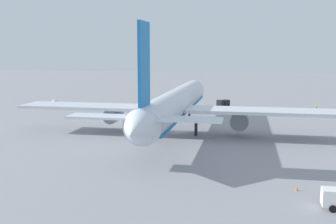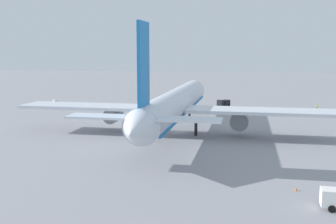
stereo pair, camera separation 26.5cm
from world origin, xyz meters
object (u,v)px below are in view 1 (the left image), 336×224
at_px(ground_worker_2, 316,107).
at_px(traffic_cone_2, 124,108).
at_px(baggage_cart_0, 55,101).
at_px(ground_worker_0, 292,112).
at_px(traffic_cone_0, 74,104).
at_px(service_truck_0, 223,103).
at_px(traffic_cone_4, 145,107).
at_px(traffic_cone_3, 297,189).
at_px(baggage_cart_1, 125,106).
at_px(traffic_cone_1, 179,106).
at_px(airliner, 175,104).

xyz_separation_m(ground_worker_2, traffic_cone_2, (-12.44, 63.20, -0.54)).
xyz_separation_m(baggage_cart_0, ground_worker_0, (-12.71, -84.24, 0.21)).
distance_m(baggage_cart_0, traffic_cone_0, 10.52).
relative_size(service_truck_0, ground_worker_2, 3.30).
relative_size(service_truck_0, traffic_cone_4, 9.64).
bearing_deg(baggage_cart_0, traffic_cone_2, -109.79).
bearing_deg(traffic_cone_3, baggage_cart_1, 31.39).
bearing_deg(traffic_cone_1, service_truck_0, -81.45).
xyz_separation_m(traffic_cone_0, traffic_cone_2, (-6.61, -20.81, 0.00)).
relative_size(traffic_cone_2, traffic_cone_3, 1.00).
distance_m(ground_worker_2, traffic_cone_4, 57.71).
bearing_deg(ground_worker_2, traffic_cone_0, 93.97).
relative_size(service_truck_0, baggage_cart_0, 1.83).
height_order(service_truck_0, traffic_cone_1, service_truck_0).
distance_m(traffic_cone_1, traffic_cone_2, 19.33).
bearing_deg(service_truck_0, ground_worker_0, -122.02).
bearing_deg(ground_worker_2, traffic_cone_2, 101.13).
relative_size(traffic_cone_0, traffic_cone_1, 1.00).
height_order(ground_worker_2, traffic_cone_0, ground_worker_2).
xyz_separation_m(airliner, traffic_cone_0, (42.68, 44.26, -6.52)).
bearing_deg(service_truck_0, airliner, 169.63).
xyz_separation_m(ground_worker_0, traffic_cone_1, (11.23, 36.99, -0.59)).
height_order(baggage_cart_0, baggage_cart_1, baggage_cart_0).
height_order(ground_worker_2, traffic_cone_1, ground_worker_2).
bearing_deg(baggage_cart_1, traffic_cone_3, -148.61).
height_order(traffic_cone_2, traffic_cone_4, same).
bearing_deg(service_truck_0, traffic_cone_0, 95.55).
distance_m(ground_worker_0, ground_worker_2, 17.02).
relative_size(ground_worker_2, traffic_cone_0, 2.92).
bearing_deg(baggage_cart_1, service_truck_0, -82.06).
distance_m(traffic_cone_1, traffic_cone_3, 86.60).
bearing_deg(traffic_cone_2, traffic_cone_4, -46.43).
bearing_deg(baggage_cart_0, traffic_cone_3, -137.14).
xyz_separation_m(traffic_cone_3, traffic_cone_4, (77.53, 40.58, 0.00)).
bearing_deg(baggage_cart_1, baggage_cart_0, 82.26).
distance_m(airliner, baggage_cart_0, 71.73).
xyz_separation_m(traffic_cone_2, traffic_cone_4, (5.61, -5.90, 0.00)).
height_order(ground_worker_0, traffic_cone_3, ground_worker_0).
bearing_deg(traffic_cone_3, service_truck_0, 9.69).
distance_m(service_truck_0, ground_worker_0, 25.54).
relative_size(service_truck_0, traffic_cone_2, 9.64).
xyz_separation_m(service_truck_0, ground_worker_0, (-13.54, -21.65, -0.55)).
distance_m(airliner, baggage_cart_1, 50.32).
relative_size(baggage_cart_0, traffic_cone_4, 5.27).
bearing_deg(service_truck_0, ground_worker_2, -88.75).
bearing_deg(traffic_cone_1, traffic_cone_2, 119.28).
xyz_separation_m(ground_worker_0, ground_worker_2, (14.21, -9.35, -0.05)).
bearing_deg(baggage_cart_0, airliner, -131.12).
relative_size(airliner, baggage_cart_0, 25.78).
bearing_deg(service_truck_0, traffic_cone_3, -170.31).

